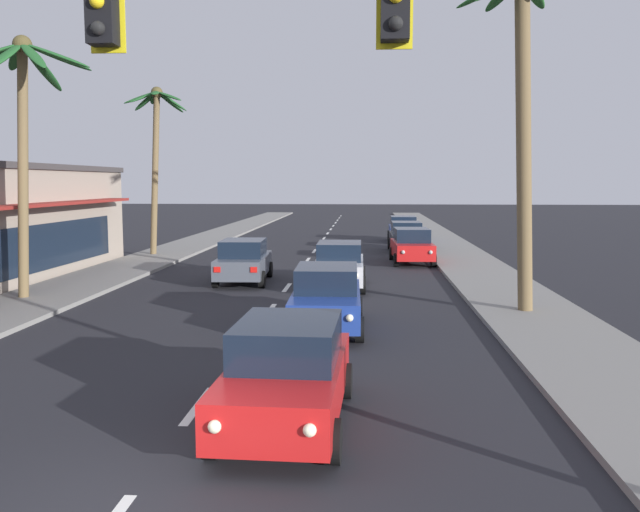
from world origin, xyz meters
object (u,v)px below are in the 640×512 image
sedan_fifth_in_queue (339,265)px  sedan_parked_mid_kerb (403,229)px  palm_left_second (23,106)px  traffic_signal_mast (414,68)px  sedan_parked_nearest_kerb (412,246)px  sedan_third_in_queue (327,297)px  palm_right_second (523,91)px  sedan_lead_at_stop_bar (287,372)px  sedan_oncoming_far (244,261)px  sedan_parked_far_kerb (406,237)px  palm_left_third (156,132)px

sedan_fifth_in_queue → sedan_parked_mid_kerb: size_ratio=1.00×
sedan_parked_mid_kerb → palm_left_second: palm_left_second is taller
traffic_signal_mast → sedan_parked_nearest_kerb: traffic_signal_mast is taller
sedan_third_in_queue → palm_right_second: (5.48, 2.32, 5.65)m
sedan_fifth_in_queue → palm_left_second: 11.92m
traffic_signal_mast → sedan_lead_at_stop_bar: traffic_signal_mast is taller
sedan_lead_at_stop_bar → sedan_parked_nearest_kerb: 22.03m
palm_left_second → sedan_lead_at_stop_bar: bearing=-47.3°
sedan_third_in_queue → sedan_oncoming_far: same height
sedan_lead_at_stop_bar → sedan_oncoming_far: same height
sedan_fifth_in_queue → sedan_parked_far_kerb: 13.43m
sedan_oncoming_far → sedan_parked_nearest_kerb: bearing=43.8°
sedan_oncoming_far → palm_left_second: 9.45m
sedan_parked_mid_kerb → sedan_parked_far_kerb: size_ratio=1.00×
sedan_parked_far_kerb → palm_left_third: size_ratio=0.51×
sedan_fifth_in_queue → sedan_parked_far_kerb: bearing=76.0°
sedan_lead_at_stop_bar → palm_left_second: bearing=132.7°
palm_right_second → palm_left_third: bearing=136.8°
sedan_lead_at_stop_bar → sedan_third_in_queue: size_ratio=1.00×
sedan_parked_nearest_kerb → sedan_third_in_queue: bearing=-102.4°
sedan_oncoming_far → sedan_parked_mid_kerb: 19.51m
sedan_fifth_in_queue → palm_left_third: (-9.88, 9.67, 5.63)m
traffic_signal_mast → sedan_parked_far_kerb: 30.04m
traffic_signal_mast → sedan_parked_mid_kerb: (1.90, 35.80, -4.34)m
sedan_fifth_in_queue → sedan_oncoming_far: same height
sedan_third_in_queue → sedan_parked_nearest_kerb: bearing=77.6°
sedan_third_in_queue → palm_left_second: bearing=160.7°
sedan_oncoming_far → sedan_parked_far_kerb: size_ratio=1.01×
sedan_lead_at_stop_bar → sedan_parked_far_kerb: bearing=82.6°
traffic_signal_mast → sedan_parked_nearest_kerb: size_ratio=2.28×
sedan_parked_nearest_kerb → palm_right_second: palm_right_second is taller
sedan_lead_at_stop_bar → sedan_fifth_in_queue: bearing=88.9°
palm_right_second → sedan_parked_mid_kerb: bearing=94.9°
sedan_parked_nearest_kerb → palm_left_third: 14.36m
sedan_oncoming_far → sedan_parked_nearest_kerb: size_ratio=1.00×
palm_left_second → sedan_parked_mid_kerb: bearing=59.5°
sedan_third_in_queue → sedan_parked_mid_kerb: (3.46, 26.19, 0.00)m
sedan_third_in_queue → palm_right_second: 8.21m
sedan_parked_mid_kerb → sedan_oncoming_far: bearing=-111.6°
sedan_parked_far_kerb → palm_left_third: bearing=-165.6°
sedan_third_in_queue → sedan_oncoming_far: bearing=114.8°
palm_left_third → palm_right_second: (15.31, -14.37, 0.02)m
sedan_fifth_in_queue → palm_left_third: bearing=135.6°
sedan_parked_far_kerb → palm_left_second: palm_left_second is taller
traffic_signal_mast → palm_left_second: palm_left_second is taller
sedan_lead_at_stop_bar → sedan_oncoming_far: (-3.51, 15.08, 0.00)m
sedan_fifth_in_queue → sedan_oncoming_far: 3.92m
sedan_oncoming_far → palm_left_third: palm_left_third is taller
traffic_signal_mast → palm_right_second: (3.93, 11.93, 1.31)m
sedan_fifth_in_queue → palm_right_second: bearing=-40.9°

